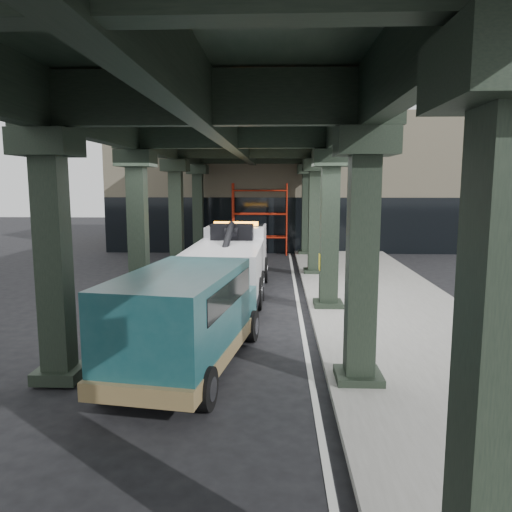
# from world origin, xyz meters

# --- Properties ---
(ground) EXTENTS (90.00, 90.00, 0.00)m
(ground) POSITION_xyz_m (0.00, 0.00, 0.00)
(ground) COLOR black
(ground) RESTS_ON ground
(sidewalk) EXTENTS (5.00, 40.00, 0.15)m
(sidewalk) POSITION_xyz_m (4.50, 2.00, 0.07)
(sidewalk) COLOR gray
(sidewalk) RESTS_ON ground
(lane_stripe) EXTENTS (0.12, 38.00, 0.01)m
(lane_stripe) POSITION_xyz_m (1.70, 2.00, 0.01)
(lane_stripe) COLOR silver
(lane_stripe) RESTS_ON ground
(viaduct) EXTENTS (7.40, 32.00, 6.40)m
(viaduct) POSITION_xyz_m (-0.40, 2.00, 5.46)
(viaduct) COLOR black
(viaduct) RESTS_ON ground
(building) EXTENTS (22.00, 10.00, 8.00)m
(building) POSITION_xyz_m (2.00, 20.00, 4.00)
(building) COLOR #C6B793
(building) RESTS_ON ground
(scaffolding) EXTENTS (3.08, 0.88, 4.00)m
(scaffolding) POSITION_xyz_m (0.00, 14.64, 2.11)
(scaffolding) COLOR red
(scaffolding) RESTS_ON ground
(tow_truck) EXTENTS (2.58, 8.13, 2.65)m
(tow_truck) POSITION_xyz_m (-0.67, 4.18, 1.29)
(tow_truck) COLOR black
(tow_truck) RESTS_ON ground
(towed_van) EXTENTS (2.87, 5.68, 2.21)m
(towed_van) POSITION_xyz_m (-0.95, -3.30, 1.19)
(towed_van) COLOR #133F44
(towed_van) RESTS_ON ground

